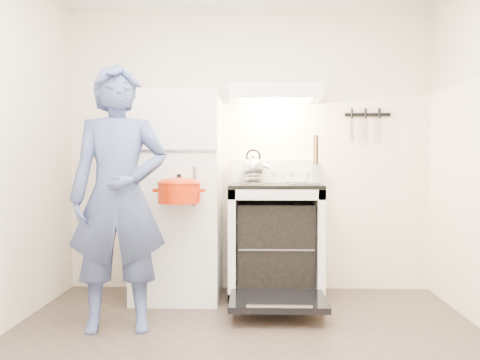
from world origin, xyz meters
The scene contains 14 objects.
back_wall centered at (0.00, 1.80, 1.25)m, with size 3.20×0.02×2.50m, color white.
refrigerator centered at (-0.58, 1.45, 0.85)m, with size 0.70×0.70×1.70m, color white.
stove_body centered at (0.23, 1.48, 0.46)m, with size 0.76×0.65×0.92m, color white.
cooktop centered at (0.23, 1.48, 0.94)m, with size 0.76×0.65×0.03m, color black.
backsplash centered at (0.23, 1.76, 1.05)m, with size 0.76×0.07×0.20m, color white.
oven_door centered at (0.23, 0.88, 0.12)m, with size 0.70×0.54×0.04m, color black.
oven_rack centered at (0.23, 1.48, 0.44)m, with size 0.60×0.52×0.01m, color slate.
range_hood centered at (0.23, 1.55, 1.71)m, with size 0.76×0.50×0.12m, color white.
knife_strip centered at (1.05, 1.79, 1.55)m, with size 0.40×0.02×0.03m, color black.
pizza_stone centered at (0.20, 1.43, 0.45)m, with size 0.32×0.32×0.02m, color #987552.
tea_kettle centered at (0.04, 1.64, 1.10)m, with size 0.24×0.20×0.29m, color #B7B7BC, non-canonical shape.
utensil_jar centered at (0.55, 1.33, 1.05)m, with size 0.09×0.09×0.13m, color silver.
person centered at (-0.85, 0.58, 0.89)m, with size 0.65×0.43×1.79m, color navy.
dutch_oven centered at (-0.49, 0.92, 0.91)m, with size 0.38×0.31×0.25m, color #C12302, non-canonical shape.
Camera 1 is at (0.08, -2.97, 1.14)m, focal length 40.00 mm.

